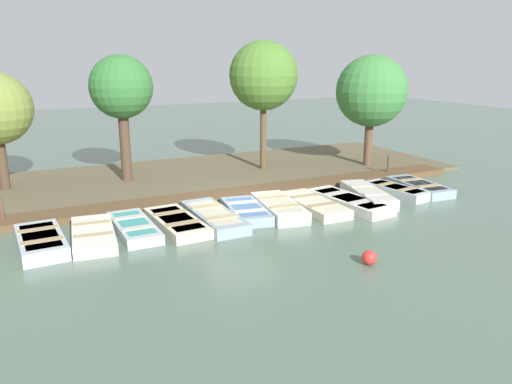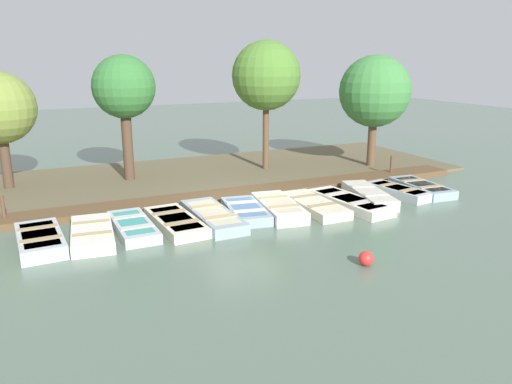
# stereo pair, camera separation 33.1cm
# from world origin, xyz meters

# --- Properties ---
(ground_plane) EXTENTS (80.00, 80.00, 0.00)m
(ground_plane) POSITION_xyz_m (0.00, 0.00, 0.00)
(ground_plane) COLOR #566B5B
(shore_bank) EXTENTS (8.00, 24.00, 0.13)m
(shore_bank) POSITION_xyz_m (-5.00, 0.00, 0.06)
(shore_bank) COLOR brown
(shore_bank) RESTS_ON ground_plane
(dock_walkway) EXTENTS (1.28, 20.96, 0.23)m
(dock_walkway) POSITION_xyz_m (-1.20, 0.00, 0.11)
(dock_walkway) COLOR brown
(dock_walkway) RESTS_ON ground_plane
(rowboat_0) EXTENTS (2.85, 1.32, 0.42)m
(rowboat_0) POSITION_xyz_m (1.29, -6.78, 0.21)
(rowboat_0) COLOR #B2BCC1
(rowboat_0) RESTS_ON ground_plane
(rowboat_1) EXTENTS (2.98, 1.45, 0.38)m
(rowboat_1) POSITION_xyz_m (1.32, -5.36, 0.19)
(rowboat_1) COLOR silver
(rowboat_1) RESTS_ON ground_plane
(rowboat_2) EXTENTS (2.96, 1.11, 0.35)m
(rowboat_2) POSITION_xyz_m (1.13, -4.12, 0.17)
(rowboat_2) COLOR #B2BCC1
(rowboat_2) RESTS_ON ground_plane
(rowboat_3) EXTENTS (3.19, 1.36, 0.33)m
(rowboat_3) POSITION_xyz_m (1.22, -2.80, 0.16)
(rowboat_3) COLOR beige
(rowboat_3) RESTS_ON ground_plane
(rowboat_4) EXTENTS (3.44, 1.18, 0.38)m
(rowboat_4) POSITION_xyz_m (1.27, -1.56, 0.19)
(rowboat_4) COLOR #8C9EA8
(rowboat_4) RESTS_ON ground_plane
(rowboat_5) EXTENTS (2.87, 1.61, 0.36)m
(rowboat_5) POSITION_xyz_m (1.12, -0.33, 0.18)
(rowboat_5) COLOR #8C9EA8
(rowboat_5) RESTS_ON ground_plane
(rowboat_6) EXTENTS (3.14, 1.57, 0.43)m
(rowboat_6) POSITION_xyz_m (1.36, 0.81, 0.22)
(rowboat_6) COLOR silver
(rowboat_6) RESTS_ON ground_plane
(rowboat_7) EXTENTS (3.19, 1.20, 0.35)m
(rowboat_7) POSITION_xyz_m (1.47, 2.14, 0.17)
(rowboat_7) COLOR beige
(rowboat_7) RESTS_ON ground_plane
(rowboat_8) EXTENTS (3.61, 1.53, 0.36)m
(rowboat_8) POSITION_xyz_m (1.72, 3.49, 0.18)
(rowboat_8) COLOR silver
(rowboat_8) RESTS_ON ground_plane
(rowboat_9) EXTENTS (3.34, 1.71, 0.43)m
(rowboat_9) POSITION_xyz_m (1.35, 4.61, 0.21)
(rowboat_9) COLOR beige
(rowboat_9) RESTS_ON ground_plane
(rowboat_10) EXTENTS (2.77, 1.37, 0.37)m
(rowboat_10) POSITION_xyz_m (1.29, 6.06, 0.18)
(rowboat_10) COLOR #B2BCC1
(rowboat_10) RESTS_ON ground_plane
(rowboat_11) EXTENTS (2.99, 1.38, 0.37)m
(rowboat_11) POSITION_xyz_m (1.22, 7.30, 0.18)
(rowboat_11) COLOR #8C9EA8
(rowboat_11) RESTS_ON ground_plane
(mooring_post_near) EXTENTS (0.12, 0.12, 1.00)m
(mooring_post_near) POSITION_xyz_m (-1.33, -7.74, 0.50)
(mooring_post_near) COLOR brown
(mooring_post_near) RESTS_ON ground_plane
(mooring_post_far) EXTENTS (0.12, 0.12, 1.00)m
(mooring_post_far) POSITION_xyz_m (-1.33, 7.86, 0.50)
(mooring_post_far) COLOR brown
(mooring_post_far) RESTS_ON ground_plane
(buoy) EXTENTS (0.39, 0.39, 0.39)m
(buoy) POSITION_xyz_m (6.26, 0.82, 0.20)
(buoy) COLOR red
(buoy) RESTS_ON ground_plane
(park_tree_left) EXTENTS (2.59, 2.59, 5.34)m
(park_tree_left) POSITION_xyz_m (-5.31, -2.96, 3.96)
(park_tree_left) COLOR #4C3828
(park_tree_left) RESTS_ON ground_plane
(park_tree_center) EXTENTS (3.11, 3.11, 5.97)m
(park_tree_center) POSITION_xyz_m (-4.78, 3.29, 4.39)
(park_tree_center) COLOR brown
(park_tree_center) RESTS_ON ground_plane
(park_tree_right) EXTENTS (3.34, 3.34, 5.34)m
(park_tree_right) POSITION_xyz_m (-3.29, 8.23, 3.65)
(park_tree_right) COLOR brown
(park_tree_right) RESTS_ON ground_plane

